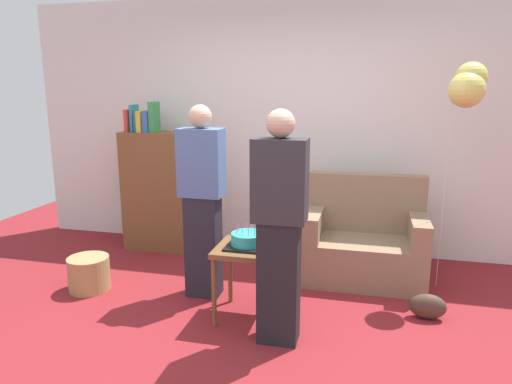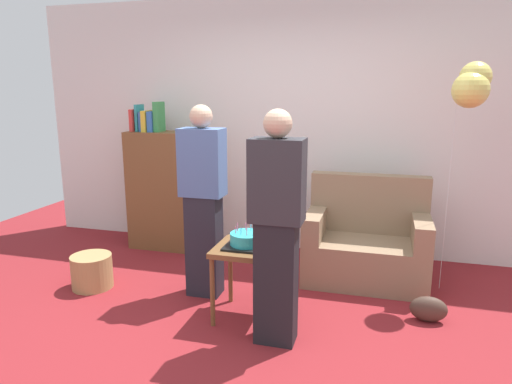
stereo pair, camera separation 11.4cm
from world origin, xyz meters
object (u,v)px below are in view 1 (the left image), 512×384
side_table (248,257)px  handbag (428,306)px  couch (364,243)px  person_blowing_candles (202,201)px  balloon_bunch (468,85)px  bookshelf (161,189)px  person_holding_cake (279,228)px  wicker_basket (89,273)px  birthday_cake (248,240)px

side_table → handbag: side_table is taller
couch → person_blowing_candles: size_ratio=0.67×
balloon_bunch → handbag: bearing=-112.4°
bookshelf → side_table: bookshelf is taller
couch → person_holding_cake: 1.49m
person_blowing_candles → person_holding_cake: (0.77, -0.59, 0.00)m
bookshelf → person_holding_cake: 2.31m
side_table → balloon_bunch: 2.25m
person_holding_cake → wicker_basket: 1.97m
handbag → balloon_bunch: 1.80m
birthday_cake → wicker_basket: size_ratio=0.89×
side_table → wicker_basket: bearing=174.3°
side_table → birthday_cake: bearing=113.6°
side_table → birthday_cake: (-0.00, 0.00, 0.14)m
bookshelf → balloon_bunch: balloon_bunch is taller
couch → person_blowing_candles: (-1.33, -0.71, 0.49)m
side_table → person_blowing_candles: size_ratio=0.36×
wicker_basket → balloon_bunch: 3.59m
person_holding_cake → balloon_bunch: 2.01m
birthday_cake → person_holding_cake: bearing=-43.9°
bookshelf → balloon_bunch: bearing=-8.4°
couch → birthday_cake: 1.35m
bookshelf → handbag: bookshelf is taller
side_table → handbag: (1.36, 0.30, -0.39)m
person_blowing_candles → balloon_bunch: size_ratio=0.83×
person_holding_cake → wicker_basket: (-1.80, 0.43, -0.68)m
bookshelf → wicker_basket: bookshelf is taller
bookshelf → birthday_cake: (1.34, -1.33, -0.05)m
bookshelf → wicker_basket: size_ratio=4.49×
person_holding_cake → balloon_bunch: bearing=-144.1°
side_table → person_blowing_candles: bearing=147.4°
balloon_bunch → couch: bearing=171.4°
wicker_basket → balloon_bunch: bearing=13.5°
person_holding_cake → bookshelf: bearing=-50.5°
side_table → person_holding_cake: bearing=-43.9°
person_holding_cake → handbag: (1.07, 0.58, -0.73)m
person_blowing_candles → wicker_basket: (-1.03, -0.15, -0.68)m
bookshelf → person_blowing_candles: (0.87, -1.03, 0.15)m
birthday_cake → wicker_basket: bearing=174.3°
wicker_basket → balloon_bunch: balloon_bunch is taller
birthday_cake → person_holding_cake: (0.29, -0.28, 0.20)m
couch → wicker_basket: bearing=-160.0°
wicker_basket → handbag: size_ratio=1.29×
side_table → balloon_bunch: size_ratio=0.29×
birthday_cake → balloon_bunch: bearing=29.1°
person_blowing_candles → handbag: person_blowing_candles is taller
person_holding_cake → side_table: bearing=-49.8°
person_blowing_candles → person_holding_cake: 0.97m
side_table → bookshelf: bearing=135.2°
couch → balloon_bunch: balloon_bunch is taller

